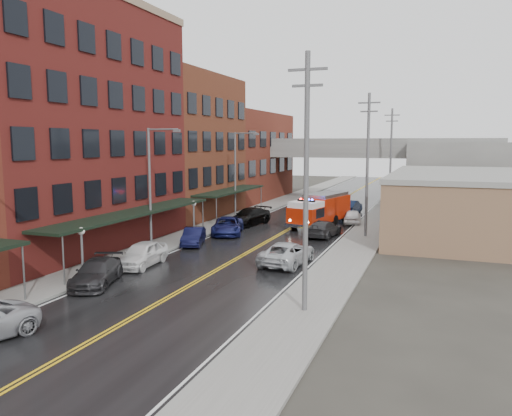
% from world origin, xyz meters
% --- Properties ---
extents(road, '(11.00, 160.00, 0.02)m').
position_xyz_m(road, '(0.00, 30.00, 0.01)').
color(road, black).
rests_on(road, ground).
extents(sidewalk_left, '(3.00, 160.00, 0.15)m').
position_xyz_m(sidewalk_left, '(-7.30, 30.00, 0.07)').
color(sidewalk_left, slate).
rests_on(sidewalk_left, ground).
extents(sidewalk_right, '(3.00, 160.00, 0.15)m').
position_xyz_m(sidewalk_right, '(7.30, 30.00, 0.07)').
color(sidewalk_right, slate).
rests_on(sidewalk_right, ground).
extents(curb_left, '(0.30, 160.00, 0.15)m').
position_xyz_m(curb_left, '(-5.65, 30.00, 0.07)').
color(curb_left, gray).
rests_on(curb_left, ground).
extents(curb_right, '(0.30, 160.00, 0.15)m').
position_xyz_m(curb_right, '(5.65, 30.00, 0.07)').
color(curb_right, gray).
rests_on(curb_right, ground).
extents(brick_building_b, '(9.00, 20.00, 18.00)m').
position_xyz_m(brick_building_b, '(-13.30, 23.00, 9.00)').
color(brick_building_b, '#5B1918').
rests_on(brick_building_b, ground).
extents(brick_building_c, '(9.00, 15.00, 15.00)m').
position_xyz_m(brick_building_c, '(-13.30, 40.50, 7.50)').
color(brick_building_c, '#5B2C1B').
rests_on(brick_building_c, ground).
extents(brick_building_far, '(9.00, 20.00, 12.00)m').
position_xyz_m(brick_building_far, '(-13.30, 58.00, 6.00)').
color(brick_building_far, maroon).
rests_on(brick_building_far, ground).
extents(tan_building, '(14.00, 22.00, 5.00)m').
position_xyz_m(tan_building, '(16.00, 40.00, 2.50)').
color(tan_building, brown).
rests_on(tan_building, ground).
extents(right_far_block, '(18.00, 30.00, 8.00)m').
position_xyz_m(right_far_block, '(18.00, 70.00, 4.00)').
color(right_far_block, slate).
rests_on(right_far_block, ground).
extents(awning_1, '(2.60, 18.00, 3.09)m').
position_xyz_m(awning_1, '(-7.49, 23.00, 2.99)').
color(awning_1, black).
rests_on(awning_1, ground).
extents(awning_2, '(2.60, 13.00, 3.09)m').
position_xyz_m(awning_2, '(-7.49, 40.50, 2.99)').
color(awning_2, black).
rests_on(awning_2, ground).
extents(globe_lamp_1, '(0.44, 0.44, 3.12)m').
position_xyz_m(globe_lamp_1, '(-6.40, 16.00, 2.31)').
color(globe_lamp_1, '#59595B').
rests_on(globe_lamp_1, ground).
extents(globe_lamp_2, '(0.44, 0.44, 3.12)m').
position_xyz_m(globe_lamp_2, '(-6.40, 30.00, 2.31)').
color(globe_lamp_2, '#59595B').
rests_on(globe_lamp_2, ground).
extents(street_lamp_1, '(2.64, 0.22, 9.00)m').
position_xyz_m(street_lamp_1, '(-6.55, 24.00, 5.19)').
color(street_lamp_1, '#59595B').
rests_on(street_lamp_1, ground).
extents(street_lamp_2, '(2.64, 0.22, 9.00)m').
position_xyz_m(street_lamp_2, '(-6.55, 40.00, 5.19)').
color(street_lamp_2, '#59595B').
rests_on(street_lamp_2, ground).
extents(utility_pole_0, '(1.80, 0.24, 12.00)m').
position_xyz_m(utility_pole_0, '(7.20, 15.00, 6.31)').
color(utility_pole_0, '#59595B').
rests_on(utility_pole_0, ground).
extents(utility_pole_1, '(1.80, 0.24, 12.00)m').
position_xyz_m(utility_pole_1, '(7.20, 35.00, 6.31)').
color(utility_pole_1, '#59595B').
rests_on(utility_pole_1, ground).
extents(utility_pole_2, '(1.80, 0.24, 12.00)m').
position_xyz_m(utility_pole_2, '(7.20, 55.00, 6.31)').
color(utility_pole_2, '#59595B').
rests_on(utility_pole_2, ground).
extents(overpass, '(40.00, 10.00, 7.50)m').
position_xyz_m(overpass, '(0.00, 62.00, 5.99)').
color(overpass, slate).
rests_on(overpass, ground).
extents(fire_truck, '(4.84, 8.81, 3.08)m').
position_xyz_m(fire_truck, '(2.21, 39.48, 1.67)').
color(fire_truck, '#AA1F07').
rests_on(fire_truck, ground).
extents(parked_car_left_3, '(3.52, 5.28, 1.42)m').
position_xyz_m(parked_car_left_3, '(-5.00, 15.46, 0.71)').
color(parked_car_left_3, '#28282A').
rests_on(parked_car_left_3, ground).
extents(parked_car_left_4, '(2.25, 4.82, 1.60)m').
position_xyz_m(parked_car_left_4, '(-5.00, 20.01, 0.80)').
color(parked_car_left_4, white).
rests_on(parked_car_left_4, ground).
extents(parked_car_left_5, '(2.68, 4.37, 1.36)m').
position_xyz_m(parked_car_left_5, '(-5.00, 27.20, 0.68)').
color(parked_car_left_5, black).
rests_on(parked_car_left_5, ground).
extents(parked_car_left_6, '(4.02, 5.87, 1.49)m').
position_xyz_m(parked_car_left_6, '(-4.33, 32.33, 0.75)').
color(parked_car_left_6, navy).
rests_on(parked_car_left_6, ground).
extents(parked_car_left_7, '(3.35, 5.94, 1.62)m').
position_xyz_m(parked_car_left_7, '(-4.36, 37.67, 0.81)').
color(parked_car_left_7, black).
rests_on(parked_car_left_7, ground).
extents(parked_car_right_0, '(2.86, 5.54, 1.49)m').
position_xyz_m(parked_car_right_0, '(3.69, 23.80, 0.75)').
color(parked_car_right_0, '#B4B8BD').
rests_on(parked_car_right_0, ground).
extents(parked_car_right_1, '(2.48, 4.96, 1.38)m').
position_xyz_m(parked_car_right_1, '(3.80, 34.20, 0.69)').
color(parked_car_right_1, '#28282B').
rests_on(parked_car_right_1, ground).
extents(parked_car_right_2, '(2.27, 4.35, 1.41)m').
position_xyz_m(parked_car_right_2, '(4.96, 41.88, 0.71)').
color(parked_car_right_2, white).
rests_on(parked_car_right_2, ground).
extents(parked_car_right_3, '(2.04, 4.97, 1.60)m').
position_xyz_m(parked_car_right_3, '(3.60, 48.47, 0.80)').
color(parked_car_right_3, black).
rests_on(parked_car_right_3, ground).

